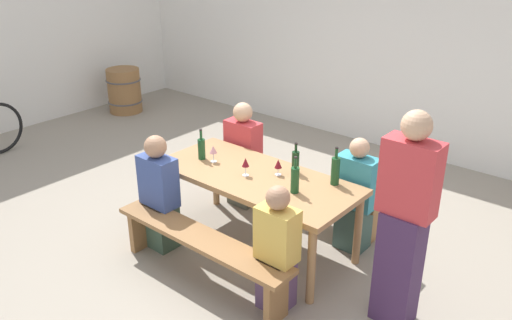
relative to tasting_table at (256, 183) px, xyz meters
name	(u,v)px	position (x,y,z in m)	size (l,w,h in m)	color
ground_plane	(256,245)	(0.00, 0.00, -0.67)	(24.00, 24.00, 0.00)	gray
back_wall	(417,32)	(0.00, 3.19, 0.93)	(14.00, 0.20, 3.20)	silver
tasting_table	(256,183)	(0.00, 0.00, 0.00)	(1.92, 0.85, 0.75)	#9E7247
bench_near	(201,246)	(0.00, -0.73, -0.32)	(1.82, 0.30, 0.45)	olive
bench_far	(301,187)	(0.00, 0.73, -0.32)	(1.82, 0.30, 0.45)	olive
wine_bottle_0	(295,162)	(0.24, 0.27, 0.19)	(0.07, 0.07, 0.29)	#143319
wine_bottle_1	(295,179)	(0.47, -0.05, 0.20)	(0.07, 0.07, 0.33)	#194723
wine_bottle_2	(202,148)	(-0.64, -0.05, 0.19)	(0.07, 0.07, 0.31)	#194723
wine_bottle_3	(335,170)	(0.65, 0.30, 0.21)	(0.08, 0.08, 0.35)	#194723
wine_glass_0	(278,164)	(0.15, 0.13, 0.19)	(0.07, 0.07, 0.15)	silver
wine_glass_1	(213,150)	(-0.50, -0.03, 0.20)	(0.07, 0.07, 0.16)	silver
wine_glass_2	(246,163)	(-0.07, -0.07, 0.20)	(0.07, 0.07, 0.17)	silver
seated_guest_near_0	(159,195)	(-0.69, -0.58, -0.13)	(0.36, 0.24, 1.13)	#374D3B
seated_guest_near_1	(277,252)	(0.69, -0.58, -0.16)	(0.32, 0.24, 1.08)	#583E5D
seated_guest_far_0	(243,157)	(-0.66, 0.58, -0.12)	(0.39, 0.24, 1.16)	#4D5043
seated_guest_far_1	(355,198)	(0.72, 0.58, -0.15)	(0.38, 0.24, 1.12)	#355149
standing_host	(404,226)	(1.48, -0.10, 0.16)	(0.40, 0.24, 1.71)	#40274C
wine_barrel	(124,90)	(-4.28, 1.73, -0.31)	(0.57, 0.57, 0.72)	olive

